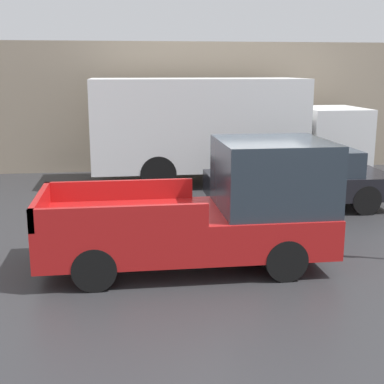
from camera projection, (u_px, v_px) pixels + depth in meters
ground_plane at (246, 259)px, 10.10m from camera, size 60.00×60.00×0.00m
building_wall at (186, 107)px, 18.64m from camera, size 28.00×0.15×4.41m
pickup_truck at (215, 210)px, 9.63m from camera, size 5.13×2.12×2.27m
car at (300, 178)px, 13.65m from camera, size 4.66×1.92×1.53m
delivery_truck at (219, 126)px, 16.63m from camera, size 8.50×2.58×3.22m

